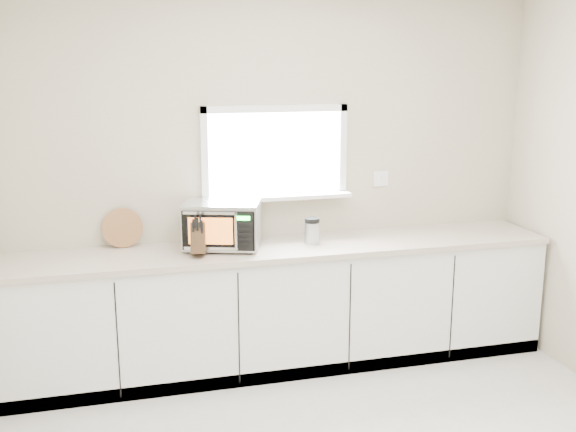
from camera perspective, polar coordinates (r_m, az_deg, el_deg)
name	(u,v)px	position (r m, az deg, el deg)	size (l,w,h in m)	color
back_wall	(275,178)	(5.03, -1.13, 3.27)	(4.00, 0.17, 2.70)	#B7A991
cabinets	(285,308)	(5.00, -0.28, -7.78)	(3.92, 0.60, 0.88)	white
countertop	(285,248)	(4.85, -0.26, -2.73)	(3.92, 0.64, 0.04)	#C3B2A1
microwave	(223,224)	(4.76, -5.55, -0.65)	(0.61, 0.54, 0.33)	black
knife_block	(198,238)	(4.59, -7.60, -1.83)	(0.13, 0.22, 0.30)	#49341A
cutting_board	(123,228)	(4.90, -13.83, -0.98)	(0.28, 0.28, 0.02)	#916038
coffee_grinder	(312,231)	(4.87, 2.05, -1.24)	(0.13, 0.13, 0.19)	#ACAEB3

